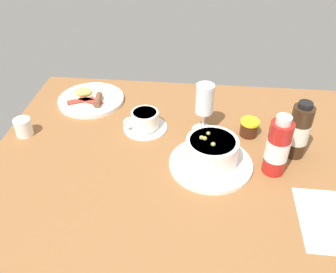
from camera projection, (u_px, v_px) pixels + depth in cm
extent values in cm
cube|color=brown|center=(185.00, 159.00, 104.09)|extent=(110.00, 84.00, 3.00)
cylinder|color=white|center=(211.00, 164.00, 99.26)|extent=(22.62, 22.62, 1.20)
cylinder|color=white|center=(212.00, 152.00, 96.69)|extent=(13.93, 13.93, 7.38)
cylinder|color=beige|center=(212.00, 143.00, 94.96)|extent=(11.98, 11.98, 1.60)
sphere|color=#979346|center=(208.00, 133.00, 96.82)|extent=(1.09, 1.09, 1.09)
sphere|color=#979346|center=(213.00, 144.00, 93.04)|extent=(1.23, 1.23, 1.23)
sphere|color=#979346|center=(205.00, 139.00, 95.01)|extent=(1.27, 1.27, 1.27)
sphere|color=#979346|center=(202.00, 138.00, 95.28)|extent=(1.24, 1.24, 1.24)
cube|color=white|center=(328.00, 220.00, 84.24)|extent=(13.61, 19.60, 0.30)
cube|color=silver|center=(325.00, 222.00, 83.30)|extent=(1.31, 14.01, 0.50)
cube|color=silver|center=(317.00, 197.00, 89.51)|extent=(2.23, 3.62, 0.40)
ellipsoid|color=silver|center=(330.00, 200.00, 88.62)|extent=(2.40, 4.00, 0.60)
cylinder|color=white|center=(145.00, 127.00, 113.43)|extent=(13.55, 13.55, 0.90)
cylinder|color=white|center=(145.00, 119.00, 111.65)|extent=(8.43, 8.43, 5.02)
cylinder|color=#381C0D|center=(145.00, 114.00, 110.45)|extent=(7.17, 7.17, 1.00)
torus|color=white|center=(129.00, 122.00, 109.81)|extent=(3.52, 2.49, 3.60)
cylinder|color=white|center=(23.00, 127.00, 109.48)|extent=(5.11, 5.11, 5.38)
cone|color=white|center=(28.00, 118.00, 109.72)|extent=(2.77, 2.97, 2.39)
cylinder|color=white|center=(203.00, 129.00, 112.90)|extent=(6.59, 6.59, 0.40)
cylinder|color=white|center=(203.00, 120.00, 110.93)|extent=(0.80, 0.80, 6.19)
cylinder|color=white|center=(205.00, 99.00, 106.37)|extent=(5.40, 5.40, 9.02)
cylinder|color=beige|center=(204.00, 103.00, 107.18)|extent=(4.43, 4.43, 5.41)
cylinder|color=#401E10|center=(249.00, 129.00, 109.71)|extent=(5.37, 5.37, 4.29)
cylinder|color=yellow|center=(250.00, 122.00, 108.19)|extent=(5.64, 5.64, 0.80)
cylinder|color=#382314|center=(299.00, 132.00, 99.06)|extent=(5.71, 5.71, 15.48)
cylinder|color=silver|center=(298.00, 133.00, 99.25)|extent=(5.82, 5.82, 5.88)
cylinder|color=black|center=(306.00, 105.00, 93.98)|extent=(3.71, 3.71, 1.47)
cylinder|color=#B21E19|center=(277.00, 148.00, 93.44)|extent=(5.93, 5.93, 15.36)
cylinder|color=white|center=(277.00, 149.00, 93.63)|extent=(6.05, 6.05, 5.84)
cylinder|color=silver|center=(284.00, 120.00, 88.24)|extent=(3.86, 3.86, 1.99)
cylinder|color=white|center=(91.00, 100.00, 126.00)|extent=(22.40, 22.40, 1.40)
cube|color=#AE3828|center=(91.00, 101.00, 123.30)|extent=(9.27, 5.40, 0.60)
cube|color=#983828|center=(81.00, 101.00, 123.53)|extent=(9.15, 6.05, 0.60)
cylinder|color=brown|center=(98.00, 100.00, 122.35)|extent=(2.99, 7.21, 2.20)
ellipsoid|color=#F2D859|center=(83.00, 92.00, 127.04)|extent=(6.00, 4.80, 2.40)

